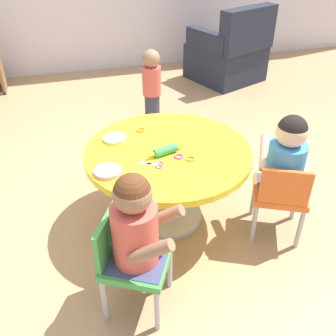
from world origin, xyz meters
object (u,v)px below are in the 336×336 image
Objects in this scene: craft_scissors at (155,165)px; armchair_dark at (229,54)px; toddler_standing at (152,84)px; seated_child_left at (136,224)px; craft_table at (168,165)px; child_chair_left at (130,258)px; child_chair_right at (280,194)px; seated_child_right at (286,158)px; rolling_pin at (165,150)px.

armchair_dark is at bearing 57.25° from craft_scissors.
seated_child_left is at bearing -106.04° from toddler_standing.
craft_table is 0.68m from seated_child_left.
child_chair_left is 3.21m from armchair_dark.
child_chair_right is 0.23m from seated_child_right.
seated_child_right is at bearing -25.85° from craft_table.
toddler_standing reaches higher than craft_table.
craft_table is 6.87× the size of craft_scissors.
craft_scissors is at bearing 60.97° from child_chair_left.
seated_child_right reaches higher than child_chair_left.
child_chair_left is 3.78× the size of craft_scissors.
rolling_pin is at bearing 158.40° from seated_child_right.
craft_scissors is (-1.47, -2.29, 0.21)m from armchair_dark.
armchair_dark is (1.67, 2.74, -0.22)m from seated_child_left.
armchair_dark is (0.77, 2.48, 0.00)m from child_chair_right.
armchair_dark reaches higher than rolling_pin.
child_chair_left is 0.97m from child_chair_right.
armchair_dark reaches higher than seated_child_left.
toddler_standing is at bearing 100.96° from child_chair_right.
rolling_pin reaches higher than craft_scissors.
seated_child_left is 0.95× the size of child_chair_right.
seated_child_left is 3.22m from armchair_dark.
toddler_standing reaches higher than rolling_pin.
child_chair_right is (0.94, 0.24, 0.00)m from child_chair_left.
armchair_dark is at bearing 58.53° from seated_child_left.
seated_child_left is 0.55× the size of armchair_dark.
rolling_pin reaches higher than craft_table.
seated_child_right is 2.24× the size of rolling_pin.
seated_child_right is (0.60, -0.29, 0.13)m from craft_table.
child_chair_left is 1.05× the size of seated_child_right.
seated_child_left is 3.59× the size of craft_scissors.
child_chair_right is 1.75m from toddler_standing.
seated_child_left is at bearing -121.47° from armchair_dark.
craft_scissors is at bearing 164.62° from child_chair_right.
seated_child_left is (0.03, -0.02, 0.23)m from child_chair_left.
craft_scissors is (0.20, 0.45, -0.01)m from seated_child_left.
child_chair_left is 0.23m from seated_child_left.
craft_scissors is (-0.11, -0.14, 0.11)m from craft_table.
craft_table is at bearing 61.48° from seated_child_left.
armchair_dark reaches higher than seated_child_right.
craft_table is at bearing 154.15° from seated_child_right.
child_chair_left and child_chair_right have the same top height.
rolling_pin is at bearing 61.88° from seated_child_left.
seated_child_right reaches higher than rolling_pin.
child_chair_right reaches higher than craft_table.
armchair_dark is 1.34m from toddler_standing.
craft_scissors is at bearing -103.40° from toddler_standing.
seated_child_right is at bearing 17.81° from seated_child_left.
child_chair_left reaches higher than craft_scissors.
craft_table is 1.82× the size of child_chair_right.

